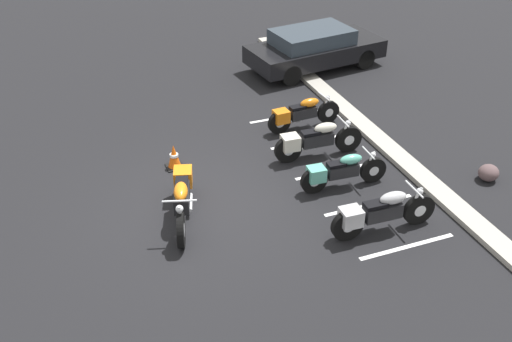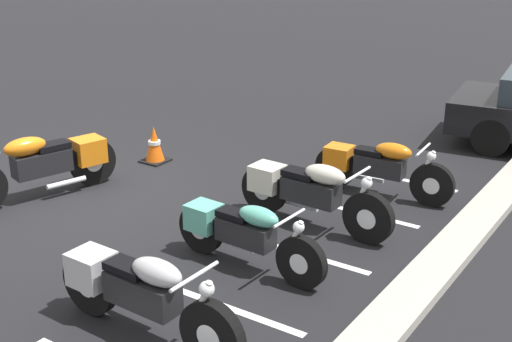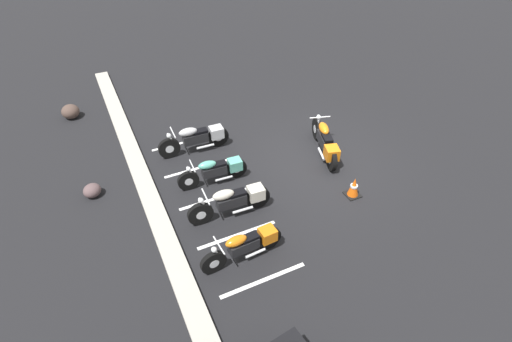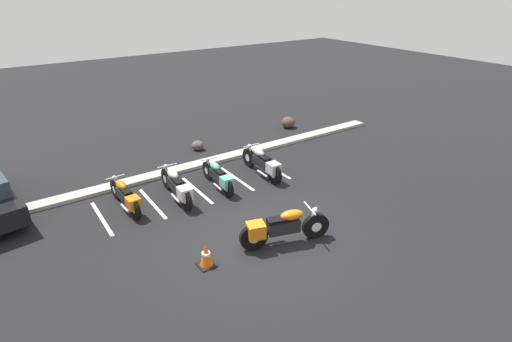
{
  "view_description": "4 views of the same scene",
  "coord_description": "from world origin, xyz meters",
  "px_view_note": "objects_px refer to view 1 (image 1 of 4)",
  "views": [
    {
      "loc": [
        10.11,
        -2.54,
        7.47
      ],
      "look_at": [
        0.46,
        1.15,
        0.95
      ],
      "focal_mm": 42.0,
      "sensor_mm": 36.0,
      "label": 1
    },
    {
      "loc": [
        6.42,
        7.39,
        3.96
      ],
      "look_at": [
        -1.09,
        2.4,
        0.56
      ],
      "focal_mm": 50.0,
      "sensor_mm": 36.0,
      "label": 2
    },
    {
      "loc": [
        -8.06,
        5.92,
        7.55
      ],
      "look_at": [
        -0.85,
        2.49,
        1.06
      ],
      "focal_mm": 28.0,
      "sensor_mm": 36.0,
      "label": 3
    },
    {
      "loc": [
        -5.06,
        -6.9,
        6.0
      ],
      "look_at": [
        0.81,
        1.7,
        1.07
      ],
      "focal_mm": 28.0,
      "sensor_mm": 36.0,
      "label": 4
    }
  ],
  "objects_px": {
    "landscape_rock_0": "(489,173)",
    "parked_bike_0": "(301,114)",
    "parked_bike_1": "(314,140)",
    "car_black": "(314,48)",
    "parked_bike_3": "(379,213)",
    "traffic_cone": "(174,157)",
    "motorcycle_orange_featured": "(182,196)",
    "parked_bike_2": "(340,171)"
  },
  "relations": [
    {
      "from": "parked_bike_1",
      "to": "car_black",
      "type": "height_order",
      "value": "car_black"
    },
    {
      "from": "parked_bike_0",
      "to": "parked_bike_2",
      "type": "relative_size",
      "value": 1.01
    },
    {
      "from": "parked_bike_2",
      "to": "traffic_cone",
      "type": "relative_size",
      "value": 3.43
    },
    {
      "from": "parked_bike_1",
      "to": "parked_bike_2",
      "type": "xyz_separation_m",
      "value": [
        1.4,
        -0.05,
        -0.04
      ]
    },
    {
      "from": "parked_bike_0",
      "to": "landscape_rock_0",
      "type": "distance_m",
      "value": 4.81
    },
    {
      "from": "parked_bike_1",
      "to": "parked_bike_3",
      "type": "bearing_deg",
      "value": -89.07
    },
    {
      "from": "parked_bike_0",
      "to": "car_black",
      "type": "xyz_separation_m",
      "value": [
        -3.59,
        2.11,
        0.25
      ]
    },
    {
      "from": "landscape_rock_0",
      "to": "motorcycle_orange_featured",
      "type": "bearing_deg",
      "value": -99.45
    },
    {
      "from": "parked_bike_3",
      "to": "landscape_rock_0",
      "type": "relative_size",
      "value": 4.65
    },
    {
      "from": "parked_bike_0",
      "to": "parked_bike_1",
      "type": "bearing_deg",
      "value": -105.69
    },
    {
      "from": "parked_bike_0",
      "to": "parked_bike_2",
      "type": "bearing_deg",
      "value": -100.9
    },
    {
      "from": "landscape_rock_0",
      "to": "parked_bike_1",
      "type": "bearing_deg",
      "value": -125.45
    },
    {
      "from": "parked_bike_0",
      "to": "parked_bike_1",
      "type": "relative_size",
      "value": 0.92
    },
    {
      "from": "parked_bike_1",
      "to": "car_black",
      "type": "bearing_deg",
      "value": 66.84
    },
    {
      "from": "motorcycle_orange_featured",
      "to": "parked_bike_3",
      "type": "relative_size",
      "value": 1.01
    },
    {
      "from": "parked_bike_0",
      "to": "parked_bike_3",
      "type": "distance_m",
      "value": 4.58
    },
    {
      "from": "parked_bike_0",
      "to": "landscape_rock_0",
      "type": "bearing_deg",
      "value": -55.68
    },
    {
      "from": "motorcycle_orange_featured",
      "to": "parked_bike_0",
      "type": "height_order",
      "value": "motorcycle_orange_featured"
    },
    {
      "from": "parked_bike_0",
      "to": "car_black",
      "type": "distance_m",
      "value": 4.17
    },
    {
      "from": "parked_bike_1",
      "to": "parked_bike_3",
      "type": "relative_size",
      "value": 0.99
    },
    {
      "from": "parked_bike_3",
      "to": "parked_bike_0",
      "type": "bearing_deg",
      "value": 87.01
    },
    {
      "from": "parked_bike_2",
      "to": "parked_bike_3",
      "type": "relative_size",
      "value": 0.9
    },
    {
      "from": "landscape_rock_0",
      "to": "traffic_cone",
      "type": "distance_m",
      "value": 7.23
    },
    {
      "from": "motorcycle_orange_featured",
      "to": "traffic_cone",
      "type": "bearing_deg",
      "value": -172.09
    },
    {
      "from": "parked_bike_1",
      "to": "car_black",
      "type": "relative_size",
      "value": 0.5
    },
    {
      "from": "motorcycle_orange_featured",
      "to": "landscape_rock_0",
      "type": "height_order",
      "value": "motorcycle_orange_featured"
    },
    {
      "from": "car_black",
      "to": "traffic_cone",
      "type": "distance_m",
      "value": 7.13
    },
    {
      "from": "car_black",
      "to": "landscape_rock_0",
      "type": "bearing_deg",
      "value": -90.76
    },
    {
      "from": "car_black",
      "to": "landscape_rock_0",
      "type": "xyz_separation_m",
      "value": [
        7.38,
        0.86,
        -0.49
      ]
    },
    {
      "from": "landscape_rock_0",
      "to": "traffic_cone",
      "type": "xyz_separation_m",
      "value": [
        -3.08,
        -6.54,
        0.09
      ]
    },
    {
      "from": "parked_bike_1",
      "to": "traffic_cone",
      "type": "distance_m",
      "value": 3.35
    },
    {
      "from": "parked_bike_2",
      "to": "landscape_rock_0",
      "type": "bearing_deg",
      "value": -12.55
    },
    {
      "from": "parked_bike_0",
      "to": "traffic_cone",
      "type": "bearing_deg",
      "value": -172.56
    },
    {
      "from": "traffic_cone",
      "to": "landscape_rock_0",
      "type": "bearing_deg",
      "value": 64.77
    },
    {
      "from": "parked_bike_3",
      "to": "car_black",
      "type": "distance_m",
      "value": 8.53
    },
    {
      "from": "landscape_rock_0",
      "to": "parked_bike_0",
      "type": "bearing_deg",
      "value": -141.93
    },
    {
      "from": "traffic_cone",
      "to": "parked_bike_3",
      "type": "bearing_deg",
      "value": 39.52
    },
    {
      "from": "car_black",
      "to": "traffic_cone",
      "type": "relative_size",
      "value": 7.52
    },
    {
      "from": "parked_bike_2",
      "to": "parked_bike_1",
      "type": "bearing_deg",
      "value": 90.95
    },
    {
      "from": "car_black",
      "to": "landscape_rock_0",
      "type": "relative_size",
      "value": 9.17
    },
    {
      "from": "parked_bike_1",
      "to": "parked_bike_2",
      "type": "distance_m",
      "value": 1.4
    },
    {
      "from": "parked_bike_0",
      "to": "traffic_cone",
      "type": "distance_m",
      "value": 3.64
    }
  ]
}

